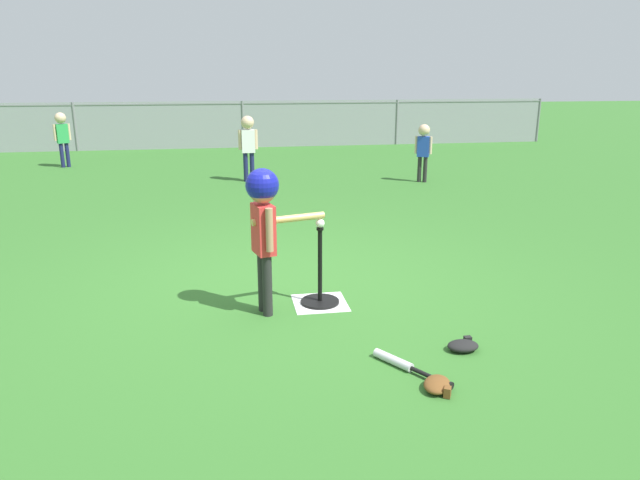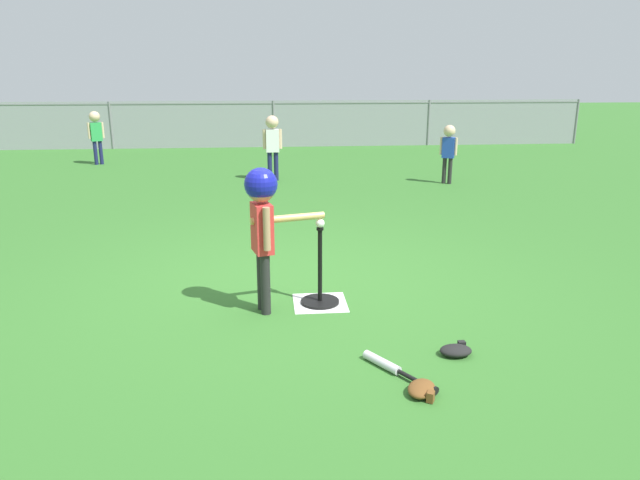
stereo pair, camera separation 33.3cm
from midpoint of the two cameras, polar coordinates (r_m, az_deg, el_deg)
name	(u,v)px [view 1 (the left image)]	position (r m, az deg, el deg)	size (l,w,h in m)	color
ground_plane	(290,286)	(5.30, -4.79, -4.48)	(60.00, 60.00, 0.00)	#336B28
home_plate	(320,303)	(4.90, -1.96, -6.17)	(0.44, 0.44, 0.01)	white
batting_tee	(320,292)	(4.86, -1.97, -5.10)	(0.32, 0.32, 0.65)	black
baseball_on_tee	(320,223)	(4.68, -2.04, 1.64)	(0.07, 0.07, 0.07)	white
batter_child	(264,212)	(4.49, -7.62, 2.73)	(0.63, 0.32, 1.17)	#262626
fielder_deep_center	(248,140)	(10.29, -7.99, 9.70)	(0.34, 0.22, 1.13)	#191E4C
fielder_deep_left	(62,132)	(12.89, -24.60, 9.55)	(0.29, 0.21, 1.08)	#191E4C
fielder_near_left	(423,145)	(10.26, 9.15, 9.14)	(0.27, 0.20, 0.99)	#262626
spare_bat_silver	(401,363)	(3.90, 5.45, -11.97)	(0.39, 0.54, 0.06)	silver
glove_by_plate	(438,385)	(3.68, 8.82, -13.86)	(0.25, 0.27, 0.07)	brown
glove_near_bats	(463,346)	(4.18, 11.59, -10.12)	(0.22, 0.17, 0.07)	black
outfield_fence	(243,123)	(15.03, -8.19, 11.27)	(16.06, 0.06, 1.15)	slate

